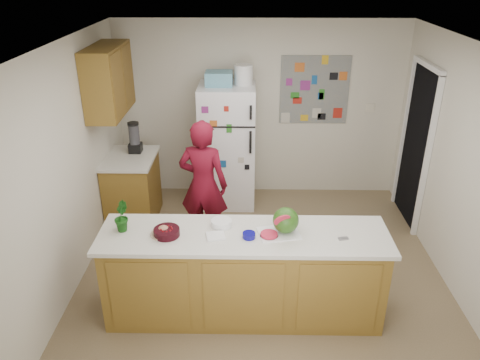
{
  "coord_description": "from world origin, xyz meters",
  "views": [
    {
      "loc": [
        -0.17,
        -4.16,
        3.21
      ],
      "look_at": [
        -0.25,
        0.2,
        1.13
      ],
      "focal_mm": 35.0,
      "sensor_mm": 36.0,
      "label": 1
    }
  ],
  "objects_px": {
    "watermelon": "(286,220)",
    "cherry_bowl": "(167,232)",
    "refrigerator": "(228,146)",
    "person": "(203,185)"
  },
  "relations": [
    {
      "from": "watermelon",
      "to": "cherry_bowl",
      "type": "relative_size",
      "value": 1.01
    },
    {
      "from": "refrigerator",
      "to": "cherry_bowl",
      "type": "xyz_separation_m",
      "value": [
        -0.45,
        -2.42,
        0.11
      ]
    },
    {
      "from": "watermelon",
      "to": "person",
      "type": "bearing_deg",
      "value": 125.13
    },
    {
      "from": "person",
      "to": "watermelon",
      "type": "distance_m",
      "value": 1.53
    },
    {
      "from": "cherry_bowl",
      "to": "watermelon",
      "type": "bearing_deg",
      "value": 3.6
    },
    {
      "from": "watermelon",
      "to": "cherry_bowl",
      "type": "xyz_separation_m",
      "value": [
        -1.08,
        -0.07,
        -0.1
      ]
    },
    {
      "from": "watermelon",
      "to": "cherry_bowl",
      "type": "distance_m",
      "value": 1.09
    },
    {
      "from": "person",
      "to": "watermelon",
      "type": "height_order",
      "value": "person"
    },
    {
      "from": "watermelon",
      "to": "cherry_bowl",
      "type": "bearing_deg",
      "value": -176.4
    },
    {
      "from": "person",
      "to": "cherry_bowl",
      "type": "xyz_separation_m",
      "value": [
        -0.21,
        -1.3,
        0.16
      ]
    }
  ]
}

